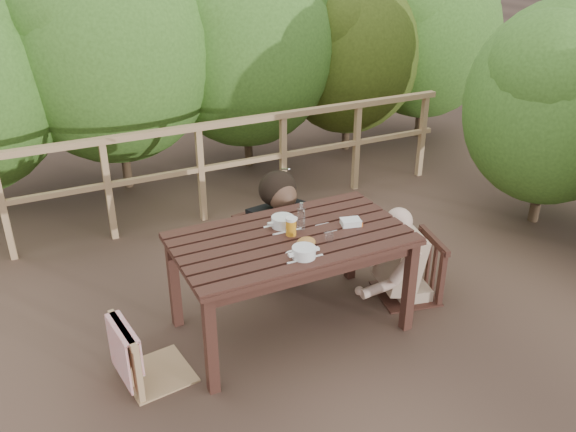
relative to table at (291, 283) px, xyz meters
name	(u,v)px	position (x,y,z in m)	size (l,w,h in m)	color
ground	(291,326)	(0.00, 0.00, -0.38)	(60.00, 60.00, 0.00)	brown
table	(291,283)	(0.00, 0.00, 0.00)	(1.64, 0.92, 0.76)	#321A14
chair_left	(151,320)	(-1.04, -0.09, 0.06)	(0.44, 0.44, 0.89)	tan
chair_far	(267,221)	(0.20, 0.86, 0.07)	(0.45, 0.45, 0.90)	#321A14
chair_right	(410,244)	(1.03, -0.03, 0.09)	(0.47, 0.47, 0.94)	#321A14
woman	(265,191)	(0.20, 0.88, 0.34)	(0.58, 0.72, 1.45)	black
diner_right	(415,223)	(1.06, -0.03, 0.27)	(0.52, 0.64, 1.29)	tan
railing	(201,173)	(0.00, 2.00, 0.13)	(5.60, 0.10, 1.01)	tan
hedge_row	(192,8)	(0.40, 3.20, 1.52)	(6.60, 1.60, 3.80)	#355D1F
soup_near	(304,253)	(-0.06, -0.30, 0.42)	(0.26, 0.26, 0.09)	silver
soup_far	(283,222)	(0.01, 0.15, 0.42)	(0.27, 0.27, 0.09)	silver
bread_roll	(306,243)	(0.02, -0.18, 0.42)	(0.14, 0.10, 0.08)	#AE6A3B
beer_glass	(291,227)	(0.00, 0.01, 0.45)	(0.08, 0.08, 0.15)	orange
bottle	(301,217)	(0.10, 0.05, 0.49)	(0.05, 0.05, 0.22)	silver
tumbler	(329,238)	(0.20, -0.18, 0.41)	(0.06, 0.06, 0.07)	silver
butter_tub	(351,223)	(0.45, -0.05, 0.41)	(0.14, 0.10, 0.06)	silver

